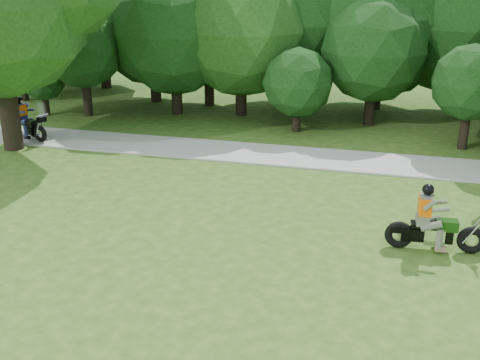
# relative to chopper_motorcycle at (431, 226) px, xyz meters

# --- Properties ---
(ground) EXTENTS (100.00, 100.00, 0.00)m
(ground) POSITION_rel_chopper_motorcycle_xyz_m (-3.62, -1.99, -0.61)
(ground) COLOR #2A4D16
(ground) RESTS_ON ground
(walkway) EXTENTS (60.00, 2.20, 0.06)m
(walkway) POSITION_rel_chopper_motorcycle_xyz_m (-3.62, 6.01, -0.58)
(walkway) COLOR #A5A59F
(walkway) RESTS_ON ground
(tree_line) EXTENTS (41.03, 12.07, 7.80)m
(tree_line) POSITION_rel_chopper_motorcycle_xyz_m (-2.13, 12.81, 3.10)
(tree_line) COLOR black
(tree_line) RESTS_ON ground
(chopper_motorcycle) EXTENTS (2.32, 0.64, 1.66)m
(chopper_motorcycle) POSITION_rel_chopper_motorcycle_xyz_m (0.00, 0.00, 0.00)
(chopper_motorcycle) COLOR black
(chopper_motorcycle) RESTS_ON ground
(touring_motorcycle) EXTENTS (1.99, 1.09, 1.56)m
(touring_motorcycle) POSITION_rel_chopper_motorcycle_xyz_m (-14.29, 5.57, 0.02)
(touring_motorcycle) COLOR black
(touring_motorcycle) RESTS_ON walkway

